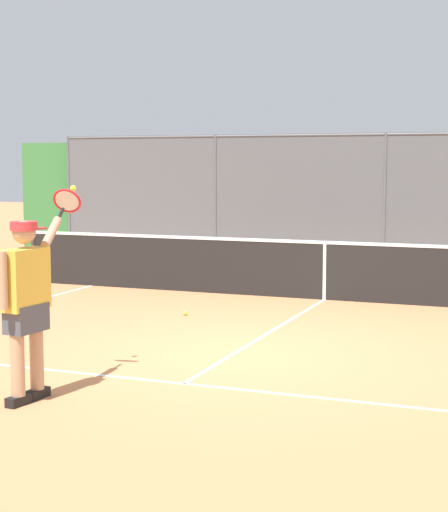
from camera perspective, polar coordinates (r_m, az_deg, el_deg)
The scene contains 6 objects.
ground_plane at distance 9.96m, azimuth 0.58°, elevation -6.63°, with size 60.00×60.00×0.00m, color #C67A4C.
court_line_markings at distance 8.42m, azimuth -3.63°, elevation -9.07°, with size 8.69×10.24×0.01m.
fence_backdrop at distance 19.33m, azimuth 11.07°, elevation 3.60°, with size 18.76×1.37×2.85m.
tennis_net at distance 13.84m, azimuth 6.77°, elevation -0.91°, with size 11.17×0.09×1.07m.
tennis_player at distance 8.09m, azimuth -13.10°, elevation -2.61°, with size 0.38×1.43×1.99m.
tennis_ball_near_baseline at distance 12.44m, azimuth -2.63°, elevation -3.85°, with size 0.07×0.07×0.07m, color #C1D138.
Camera 1 is at (-3.43, 9.08, 2.25)m, focal length 59.66 mm.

